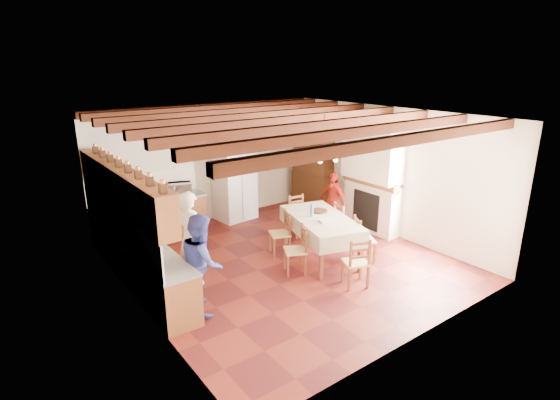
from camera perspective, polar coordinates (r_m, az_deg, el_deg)
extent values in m
cube|color=#4A1414|center=(9.15, 0.62, -8.12)|extent=(6.00, 6.50, 0.02)
cube|color=silver|center=(8.30, 0.69, 11.03)|extent=(6.00, 6.50, 0.02)
cube|color=beige|center=(11.29, -9.40, 4.78)|extent=(6.00, 0.02, 3.00)
cube|color=beige|center=(6.46, 18.44, -5.74)|extent=(6.00, 0.02, 3.00)
cube|color=beige|center=(7.29, -18.63, -3.09)|extent=(0.02, 6.50, 3.00)
cube|color=beige|center=(10.63, 13.74, 3.71)|extent=(0.02, 6.50, 3.00)
cube|color=brown|center=(8.70, -18.21, -7.27)|extent=(0.60, 4.30, 0.86)
cube|color=brown|center=(10.72, -15.72, -2.32)|extent=(2.30, 0.60, 0.86)
cube|color=slate|center=(8.53, -18.50, -4.52)|extent=(0.62, 4.30, 0.04)
cube|color=slate|center=(10.58, -15.92, -0.02)|extent=(2.34, 0.62, 0.04)
cube|color=beige|center=(8.35, -20.56, -2.88)|extent=(0.03, 4.30, 0.60)
cube|color=beige|center=(10.75, -16.61, 1.97)|extent=(2.30, 0.03, 0.60)
cube|color=brown|center=(8.20, -19.98, 1.60)|extent=(0.35, 4.20, 0.70)
cube|color=#322818|center=(11.96, -2.77, 7.42)|extent=(0.34, 0.03, 0.42)
cube|color=white|center=(11.38, -6.00, 2.14)|extent=(1.02, 0.87, 1.89)
cube|color=beige|center=(9.08, 5.41, -2.38)|extent=(1.57, 2.26, 0.05)
cube|color=brown|center=(8.32, 5.44, -7.64)|extent=(0.09, 0.09, 0.85)
cube|color=brown|center=(8.70, 10.50, -6.71)|extent=(0.09, 0.09, 0.85)
cube|color=brown|center=(9.86, 0.80, -3.42)|extent=(0.09, 0.09, 0.85)
cube|color=brown|center=(10.18, 5.25, -2.81)|extent=(0.09, 0.09, 0.85)
torus|color=black|center=(8.71, 5.67, 6.19)|extent=(0.47, 0.47, 0.03)
imported|color=white|center=(8.16, -11.60, -4.88)|extent=(0.59, 0.75, 1.78)
imported|color=#354194|center=(7.29, -10.18, -8.07)|extent=(0.86, 0.97, 1.67)
imported|color=red|center=(10.68, 6.91, -0.19)|extent=(0.37, 0.85, 1.44)
imported|color=silver|center=(10.75, -12.92, 1.42)|extent=(0.62, 0.51, 0.30)
imported|color=#321F0B|center=(11.18, -5.78, 7.74)|extent=(0.38, 0.38, 0.34)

